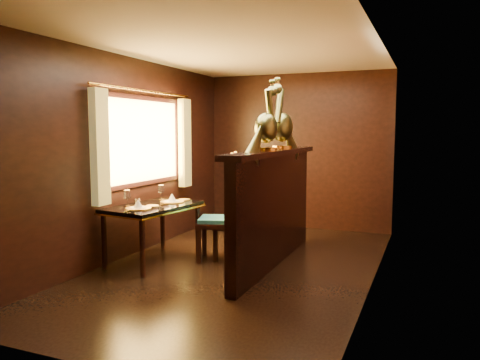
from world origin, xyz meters
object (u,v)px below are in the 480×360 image
Objects in this scene: dining_table at (153,211)px; peacock_left at (266,115)px; chair_left at (242,209)px; chair_right at (227,204)px; peacock_right at (282,114)px.

peacock_left is (1.38, 0.16, 1.13)m from dining_table.
chair_left is 0.20m from chair_right.
peacock_right is (0.59, 0.33, 1.09)m from chair_right.
peacock_left is 0.95× the size of peacock_right.
dining_table is 1.08m from chair_left.
chair_left is 1.25m from peacock_right.
peacock_right is at bearing 28.30° from chair_left.
chair_left is at bearing 140.41° from peacock_left.
peacock_left is 0.59m from peacock_right.
chair_left is at bearing 35.80° from dining_table.
dining_table is at bearing -153.37° from chair_left.
chair_right is at bearing -154.09° from chair_left.
chair_right is (0.79, 0.42, 0.07)m from dining_table.
chair_right is at bearing 155.87° from peacock_left.
peacock_right is at bearing 36.32° from dining_table.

